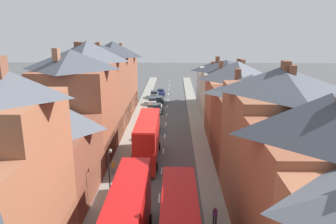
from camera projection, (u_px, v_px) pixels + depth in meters
name	position (u px, v px, depth m)	size (l,w,h in m)	color
pavement_left	(132.00, 131.00, 50.92)	(2.20, 104.00, 0.14)	gray
pavement_right	(198.00, 131.00, 50.72)	(2.20, 104.00, 0.14)	gray
centre_line_dashes	(165.00, 136.00, 48.91)	(0.14, 97.80, 0.01)	silver
terrace_row_left	(64.00, 122.00, 34.54)	(8.00, 70.13, 14.45)	#ADB2B7
terrace_row_right	(262.00, 132.00, 32.66)	(8.00, 73.81, 13.38)	#A36042
double_decker_bus_lead	(147.00, 139.00, 39.52)	(2.74, 10.80, 5.30)	red
double_decker_bus_mid_street	(129.00, 218.00, 23.36)	(2.74, 10.80, 5.30)	red
car_near_silver	(161.00, 92.00, 76.54)	(1.90, 4.03, 1.59)	navy
car_parked_left_a	(154.00, 94.00, 73.50)	(1.90, 3.89, 1.70)	gray
car_parked_right_a	(157.00, 108.00, 61.74)	(1.90, 4.31, 1.65)	silver
car_mid_black	(159.00, 100.00, 68.19)	(1.90, 4.33, 1.60)	black
car_parked_left_b	(154.00, 126.00, 50.89)	(1.90, 4.07, 1.58)	#B7BABF
car_parked_right_b	(153.00, 101.00, 67.49)	(1.90, 3.92, 1.62)	silver
pedestrian_mid_left	(215.00, 215.00, 26.95)	(0.36, 0.22, 1.61)	#23232D
pedestrian_mid_right	(113.00, 167.00, 36.01)	(0.36, 0.22, 1.61)	gray
street_lamp	(110.00, 176.00, 28.87)	(0.20, 1.12, 5.50)	black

